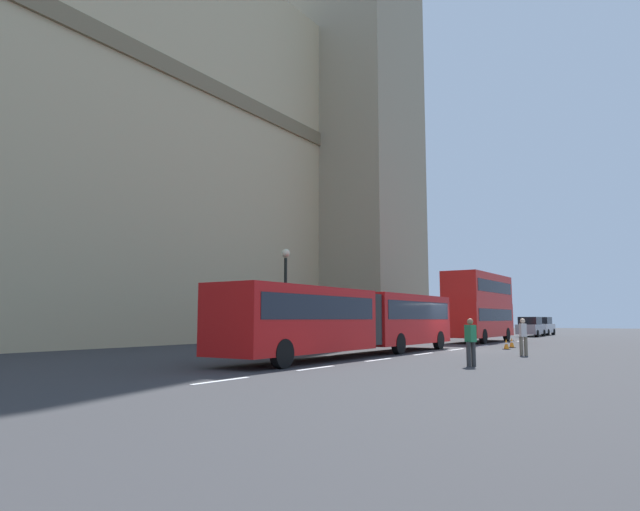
% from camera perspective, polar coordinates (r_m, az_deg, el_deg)
% --- Properties ---
extents(ground_plane, '(160.00, 160.00, 0.00)m').
position_cam_1_polar(ground_plane, '(31.03, 13.58, -9.46)').
color(ground_plane, '#333335').
extents(lane_centre_marking, '(34.40, 0.16, 0.01)m').
position_cam_1_polar(lane_centre_marking, '(29.38, 12.38, -9.65)').
color(lane_centre_marking, silver).
rests_on(lane_centre_marking, ground_plane).
extents(articulated_bus, '(17.28, 2.54, 2.90)m').
position_cam_1_polar(articulated_bus, '(25.45, 3.74, -6.37)').
color(articulated_bus, red).
rests_on(articulated_bus, ground_plane).
extents(double_decker_bus, '(9.02, 2.54, 4.90)m').
position_cam_1_polar(double_decker_bus, '(42.10, 16.08, -4.88)').
color(double_decker_bus, red).
rests_on(double_decker_bus, ground_plane).
extents(sedan_lead, '(4.40, 1.86, 1.85)m').
position_cam_1_polar(sedan_lead, '(56.32, 20.92, -6.89)').
color(sedan_lead, gray).
rests_on(sedan_lead, ground_plane).
extents(sedan_trailing, '(4.40, 1.86, 1.85)m').
position_cam_1_polar(sedan_trailing, '(61.84, 21.92, -6.78)').
color(sedan_trailing, '#B7B7BC').
rests_on(sedan_trailing, ground_plane).
extents(traffic_cone_west, '(0.36, 0.36, 0.58)m').
position_cam_1_polar(traffic_cone_west, '(32.44, 18.66, -8.66)').
color(traffic_cone_west, black).
rests_on(traffic_cone_west, ground_plane).
extents(traffic_cone_middle, '(0.36, 0.36, 0.58)m').
position_cam_1_polar(traffic_cone_middle, '(34.41, 19.17, -8.50)').
color(traffic_cone_middle, black).
rests_on(traffic_cone_middle, ground_plane).
extents(street_lamp, '(0.44, 0.44, 5.27)m').
position_cam_1_polar(street_lamp, '(28.47, -3.59, -3.75)').
color(street_lamp, black).
rests_on(street_lamp, ground_plane).
extents(pedestrian_near_cones, '(0.43, 0.46, 1.69)m').
position_cam_1_polar(pedestrian_near_cones, '(20.48, 15.28, -8.45)').
color(pedestrian_near_cones, '#333333').
rests_on(pedestrian_near_cones, ground_plane).
extents(pedestrian_by_kerb, '(0.47, 0.40, 1.69)m').
position_cam_1_polar(pedestrian_by_kerb, '(27.09, 20.22, -7.75)').
color(pedestrian_by_kerb, '#726651').
rests_on(pedestrian_by_kerb, ground_plane).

